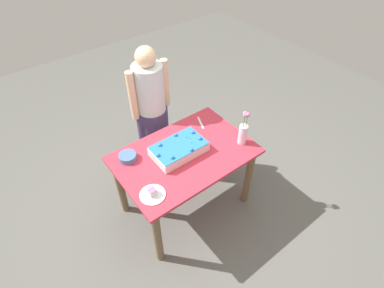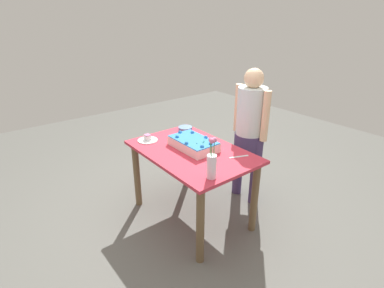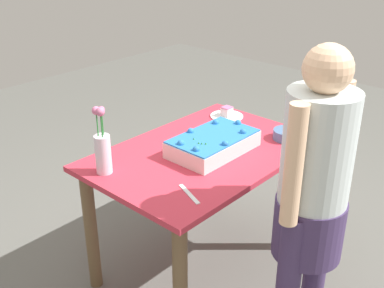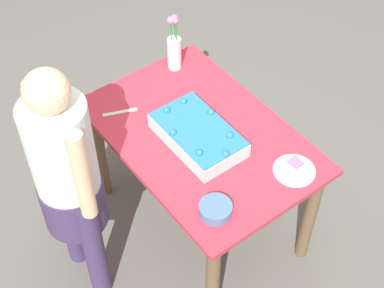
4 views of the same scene
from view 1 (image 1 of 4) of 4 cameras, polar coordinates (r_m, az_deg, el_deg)
name	(u,v)px [view 1 (image 1 of 4)]	position (r m, az deg, el deg)	size (l,w,h in m)	color
ground_plane	(186,204)	(3.28, -1.18, -11.33)	(8.00, 8.00, 0.00)	#60605A
dining_table	(185,164)	(2.79, -1.37, -3.87)	(1.23, 0.82, 0.77)	#C63144
sheet_cake	(179,149)	(2.66, -2.51, -0.90)	(0.48, 0.29, 0.12)	white
serving_plate_with_slice	(152,194)	(2.40, -7.55, -9.37)	(0.21, 0.21, 0.07)	white
cake_knife	(201,123)	(3.00, 1.66, 4.06)	(0.19, 0.02, 0.00)	silver
flower_vase	(243,132)	(2.74, 9.73, 2.31)	(0.08, 0.08, 0.35)	white
fruit_bowl	(128,157)	(2.68, -12.16, -2.42)	(0.15, 0.15, 0.06)	#4D6F9D
person_standing	(151,105)	(3.13, -7.81, 7.39)	(0.45, 0.31, 1.49)	#43315B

